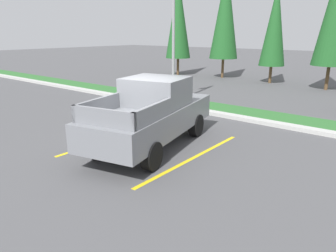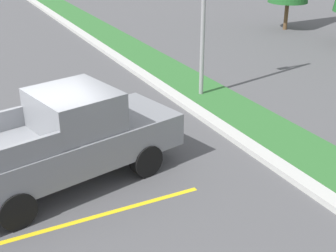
# 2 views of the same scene
# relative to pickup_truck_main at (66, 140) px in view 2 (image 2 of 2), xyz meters

# --- Properties ---
(ground_plane) EXTENTS (120.00, 120.00, 0.00)m
(ground_plane) POSITION_rel_pickup_truck_main_xyz_m (-0.26, -0.45, -1.04)
(ground_plane) COLOR #4C4C4F
(parking_line_near) EXTENTS (0.12, 4.80, 0.01)m
(parking_line_near) POSITION_rel_pickup_truck_main_xyz_m (-1.54, -0.05, -1.04)
(parking_line_near) COLOR yellow
(parking_line_near) RESTS_ON ground
(parking_line_far) EXTENTS (0.12, 4.80, 0.01)m
(parking_line_far) POSITION_rel_pickup_truck_main_xyz_m (1.56, -0.05, -1.04)
(parking_line_far) COLOR yellow
(parking_line_far) RESTS_ON ground
(curb_strip) EXTENTS (56.00, 0.40, 0.15)m
(curb_strip) POSITION_rel_pickup_truck_main_xyz_m (-0.26, 4.55, -0.97)
(curb_strip) COLOR #B2B2AD
(curb_strip) RESTS_ON ground
(grass_median) EXTENTS (56.00, 1.80, 0.06)m
(grass_median) POSITION_rel_pickup_truck_main_xyz_m (-0.26, 5.65, -1.01)
(grass_median) COLOR #2D662D
(grass_median) RESTS_ON ground
(pickup_truck_main) EXTENTS (3.00, 5.51, 2.10)m
(pickup_truck_main) POSITION_rel_pickup_truck_main_xyz_m (0.00, 0.00, 0.00)
(pickup_truck_main) COLOR black
(pickup_truck_main) RESTS_ON ground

